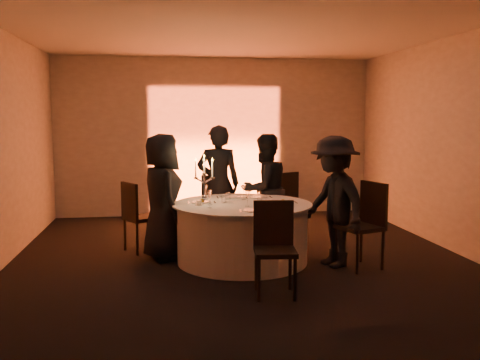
{
  "coord_description": "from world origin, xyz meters",
  "views": [
    {
      "loc": [
        -1.01,
        -6.73,
        1.87
      ],
      "look_at": [
        0.0,
        0.2,
        1.05
      ],
      "focal_mm": 40.0,
      "sensor_mm": 36.0,
      "label": 1
    }
  ],
  "objects": [
    {
      "name": "wall_back",
      "position": [
        0.0,
        3.5,
        1.5
      ],
      "size": [
        7.0,
        0.0,
        7.0
      ],
      "primitive_type": "plane",
      "rotation": [
        1.57,
        0.0,
        0.0
      ],
      "color": "#A49F98",
      "rests_on": "floor"
    },
    {
      "name": "guest_left",
      "position": [
        -1.02,
        0.3,
        0.83
      ],
      "size": [
        0.74,
        0.93,
        1.66
      ],
      "primitive_type": "imported",
      "rotation": [
        0.0,
        0.0,
        1.86
      ],
      "color": "black",
      "rests_on": "floor"
    },
    {
      "name": "plate_front",
      "position": [
        0.06,
        -0.58,
        0.78
      ],
      "size": [
        0.35,
        0.27,
        0.01
      ],
      "color": "white",
      "rests_on": "banquet_table"
    },
    {
      "name": "chair_left",
      "position": [
        -1.37,
        0.72,
        0.55
      ],
      "size": [
        0.59,
        0.59,
        0.98
      ],
      "rotation": [
        0.0,
        0.0,
        2.1
      ],
      "color": "black",
      "rests_on": "floor"
    },
    {
      "name": "plate_back_left",
      "position": [
        -0.09,
        0.53,
        0.78
      ],
      "size": [
        0.36,
        0.29,
        0.01
      ],
      "color": "white",
      "rests_on": "banquet_table"
    },
    {
      "name": "uplighter_fixture",
      "position": [
        0.0,
        3.2,
        0.05
      ],
      "size": [
        0.25,
        0.12,
        0.1
      ],
      "primitive_type": "cube",
      "color": "black",
      "rests_on": "floor"
    },
    {
      "name": "banquet_table",
      "position": [
        0.0,
        0.0,
        0.38
      ],
      "size": [
        1.8,
        1.8,
        0.77
      ],
      "color": "black",
      "rests_on": "floor"
    },
    {
      "name": "coffee_cup",
      "position": [
        -0.56,
        -0.08,
        0.8
      ],
      "size": [
        0.11,
        0.11,
        0.07
      ],
      "color": "white",
      "rests_on": "banquet_table"
    },
    {
      "name": "guest_back_right",
      "position": [
        0.47,
        0.93,
        0.82
      ],
      "size": [
        0.99,
        0.91,
        1.63
      ],
      "primitive_type": "imported",
      "rotation": [
        0.0,
        0.0,
        -2.67
      ],
      "color": "black",
      "rests_on": "floor"
    },
    {
      "name": "wall_right",
      "position": [
        3.0,
        0.0,
        1.5
      ],
      "size": [
        0.0,
        7.0,
        7.0
      ],
      "primitive_type": "plane",
      "rotation": [
        1.57,
        0.0,
        -1.57
      ],
      "color": "#A49F98",
      "rests_on": "floor"
    },
    {
      "name": "chair_right",
      "position": [
        1.49,
        -0.47,
        0.61
      ],
      "size": [
        0.6,
        0.6,
        1.07
      ],
      "rotation": [
        0.0,
        0.0,
        -1.23
      ],
      "color": "black",
      "rests_on": "floor"
    },
    {
      "name": "floor",
      "position": [
        0.0,
        0.0,
        0.0
      ],
      "size": [
        7.0,
        7.0,
        0.0
      ],
      "primitive_type": "plane",
      "color": "black",
      "rests_on": "ground"
    },
    {
      "name": "wall_front",
      "position": [
        0.0,
        -3.5,
        1.5
      ],
      "size": [
        7.0,
        0.0,
        7.0
      ],
      "primitive_type": "plane",
      "rotation": [
        -1.57,
        0.0,
        0.0
      ],
      "color": "#A49F98",
      "rests_on": "floor"
    },
    {
      "name": "chair_back_left",
      "position": [
        -0.18,
        1.73,
        0.54
      ],
      "size": [
        0.46,
        0.46,
        0.96
      ],
      "rotation": [
        0.0,
        0.0,
        3.04
      ],
      "color": "black",
      "rests_on": "floor"
    },
    {
      "name": "plate_right",
      "position": [
        0.52,
        -0.07,
        0.79
      ],
      "size": [
        0.36,
        0.27,
        0.08
      ],
      "color": "white",
      "rests_on": "banquet_table"
    },
    {
      "name": "tumbler_a",
      "position": [
        -0.23,
        0.12,
        0.82
      ],
      "size": [
        0.07,
        0.07,
        0.09
      ],
      "primitive_type": "cylinder",
      "color": "white",
      "rests_on": "banquet_table"
    },
    {
      "name": "wine_glass_e",
      "position": [
        0.06,
        0.29,
        0.91
      ],
      "size": [
        0.07,
        0.07,
        0.19
      ],
      "color": "white",
      "rests_on": "banquet_table"
    },
    {
      "name": "tumbler_c",
      "position": [
        -0.14,
        0.37,
        0.82
      ],
      "size": [
        0.07,
        0.07,
        0.09
      ],
      "primitive_type": "cylinder",
      "color": "white",
      "rests_on": "banquet_table"
    },
    {
      "name": "tumbler_b",
      "position": [
        0.2,
        -0.12,
        0.82
      ],
      "size": [
        0.07,
        0.07,
        0.09
      ],
      "primitive_type": "cylinder",
      "color": "white",
      "rests_on": "banquet_table"
    },
    {
      "name": "candelabra",
      "position": [
        -0.48,
        0.1,
        0.99
      ],
      "size": [
        0.27,
        0.13,
        0.63
      ],
      "color": "silver",
      "rests_on": "banquet_table"
    },
    {
      "name": "wine_glass_a",
      "position": [
        0.03,
        -0.25,
        0.91
      ],
      "size": [
        0.07,
        0.07,
        0.19
      ],
      "color": "white",
      "rests_on": "banquet_table"
    },
    {
      "name": "wine_glass_d",
      "position": [
        -0.45,
        -0.3,
        0.91
      ],
      "size": [
        0.07,
        0.07,
        0.19
      ],
      "color": "white",
      "rests_on": "banquet_table"
    },
    {
      "name": "plate_left",
      "position": [
        -0.52,
        0.12,
        0.79
      ],
      "size": [
        0.36,
        0.25,
        0.08
      ],
      "color": "white",
      "rests_on": "banquet_table"
    },
    {
      "name": "wine_glass_c",
      "position": [
        -0.42,
        -0.07,
        0.91
      ],
      "size": [
        0.07,
        0.07,
        0.19
      ],
      "color": "white",
      "rests_on": "banquet_table"
    },
    {
      "name": "chair_back_right",
      "position": [
        0.84,
        1.37,
        0.58
      ],
      "size": [
        0.61,
        0.61,
        1.03
      ],
      "rotation": [
        0.0,
        0.0,
        -2.64
      ],
      "color": "black",
      "rests_on": "floor"
    },
    {
      "name": "ceiling",
      "position": [
        0.0,
        0.0,
        3.0
      ],
      "size": [
        7.0,
        7.0,
        0.0
      ],
      "primitive_type": "plane",
      "rotation": [
        3.14,
        0.0,
        0.0
      ],
      "color": "silver",
      "rests_on": "wall_back"
    },
    {
      "name": "wine_glass_b",
      "position": [
        -0.44,
        0.43,
        0.91
      ],
      "size": [
        0.07,
        0.07,
        0.19
      ],
      "color": "white",
      "rests_on": "banquet_table"
    },
    {
      "name": "chair_front",
      "position": [
        0.15,
        -1.29,
        0.56
      ],
      "size": [
        0.47,
        0.47,
        0.99
      ],
      "rotation": [
        0.0,
        0.0,
        -0.1
      ],
      "color": "black",
      "rests_on": "floor"
    },
    {
      "name": "guest_right",
      "position": [
        1.11,
        -0.35,
        0.82
      ],
      "size": [
        0.9,
        1.2,
        1.65
      ],
      "primitive_type": "imported",
      "rotation": [
        0.0,
        0.0,
        -1.27
      ],
      "color": "black",
      "rests_on": "floor"
    },
    {
      "name": "plate_back_right",
      "position": [
        0.3,
        0.46,
        0.78
      ],
      "size": [
        0.35,
        0.25,
        0.01
      ],
      "color": "white",
      "rests_on": "banquet_table"
    },
    {
      "name": "guest_back_left",
      "position": [
        -0.18,
        1.22,
        0.88
      ],
      "size": [
        0.7,
        0.51,
        1.76
      ],
      "primitive_type": "imported",
      "rotation": [
        0.0,
        0.0,
        2.99
      ],
      "color": "black",
      "rests_on": "floor"
    }
  ]
}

